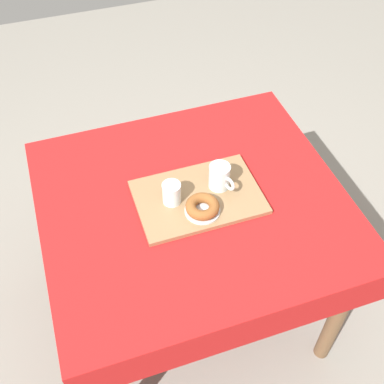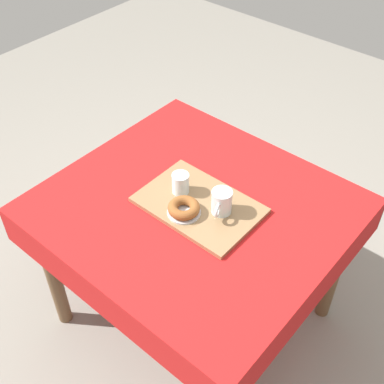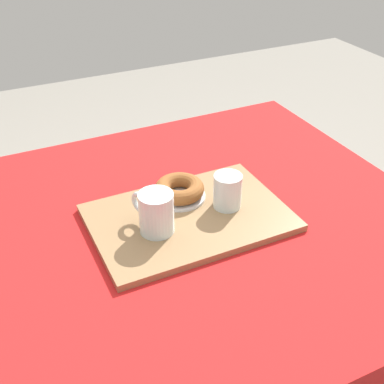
# 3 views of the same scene
# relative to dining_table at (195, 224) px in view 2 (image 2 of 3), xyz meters

# --- Properties ---
(ground_plane) EXTENTS (6.00, 6.00, 0.00)m
(ground_plane) POSITION_rel_dining_table_xyz_m (0.00, 0.00, -0.64)
(ground_plane) COLOR gray
(dining_table) EXTENTS (1.11, 1.02, 0.75)m
(dining_table) POSITION_rel_dining_table_xyz_m (0.00, 0.00, 0.00)
(dining_table) COLOR red
(dining_table) RESTS_ON ground
(serving_tray) EXTENTS (0.45, 0.31, 0.02)m
(serving_tray) POSITION_rel_dining_table_xyz_m (0.02, 0.00, 0.12)
(serving_tray) COLOR olive
(serving_tray) RESTS_ON dining_table
(tea_mug_left) EXTENTS (0.08, 0.11, 0.10)m
(tea_mug_left) POSITION_rel_dining_table_xyz_m (0.11, 0.02, 0.18)
(tea_mug_left) COLOR silver
(tea_mug_left) RESTS_ON serving_tray
(water_glass_near) EXTENTS (0.07, 0.07, 0.08)m
(water_glass_near) POSITION_rel_dining_table_xyz_m (-0.08, 0.01, 0.17)
(water_glass_near) COLOR silver
(water_glass_near) RESTS_ON serving_tray
(donut_plate_left) EXTENTS (0.13, 0.13, 0.01)m
(donut_plate_left) POSITION_rel_dining_table_xyz_m (0.01, -0.08, 0.13)
(donut_plate_left) COLOR silver
(donut_plate_left) RESTS_ON serving_tray
(sugar_donut_left) EXTENTS (0.12, 0.12, 0.04)m
(sugar_donut_left) POSITION_rel_dining_table_xyz_m (0.01, -0.08, 0.16)
(sugar_donut_left) COLOR brown
(sugar_donut_left) RESTS_ON donut_plate_left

